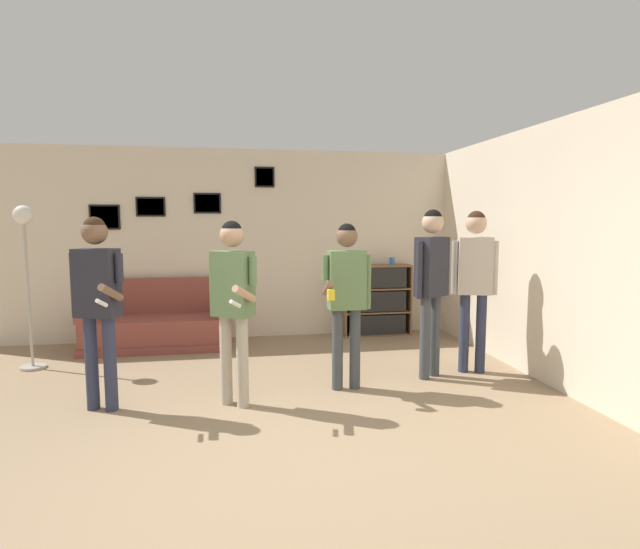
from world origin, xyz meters
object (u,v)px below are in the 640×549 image
object	(u,v)px
person_spectator_far_right	(474,273)
drinking_cup	(392,261)
floor_lamp	(26,251)
person_watcher_holding_cup	(347,289)
couch	(158,325)
person_player_foreground_center	(233,293)
bookshelf	(376,300)
person_spectator_near_bookshelf	(432,274)
person_player_foreground_left	(97,292)

from	to	relation	value
person_spectator_far_right	drinking_cup	distance (m)	1.98
floor_lamp	person_watcher_holding_cup	xyz separation A→B (m)	(3.40, -1.30, -0.34)
couch	drinking_cup	xyz separation A→B (m)	(3.32, 0.19, 0.80)
floor_lamp	person_watcher_holding_cup	distance (m)	3.66
person_watcher_holding_cup	person_player_foreground_center	bearing A→B (deg)	-166.82
person_spectator_far_right	bookshelf	bearing A→B (deg)	105.45
drinking_cup	person_spectator_far_right	bearing A→B (deg)	-80.98
person_spectator_near_bookshelf	drinking_cup	bearing A→B (deg)	83.66
couch	person_spectator_far_right	size ratio (longest dim) A/B	1.04
person_player_foreground_left	floor_lamp	bearing A→B (deg)	127.16
floor_lamp	person_spectator_far_right	xyz separation A→B (m)	(4.92, -0.98, -0.24)
person_player_foreground_left	person_player_foreground_center	size ratio (longest dim) A/B	1.02
couch	floor_lamp	distance (m)	1.84
floor_lamp	person_player_foreground_left	bearing A→B (deg)	-52.84
person_player_foreground_center	person_watcher_holding_cup	world-z (taller)	person_player_foreground_center
couch	floor_lamp	bearing A→B (deg)	-148.72
person_spectator_near_bookshelf	drinking_cup	size ratio (longest dim) A/B	16.32
person_spectator_far_right	person_player_foreground_left	bearing A→B (deg)	-172.66
bookshelf	person_spectator_near_bookshelf	xyz separation A→B (m)	(0.00, -2.05, 0.61)
bookshelf	person_watcher_holding_cup	xyz separation A→B (m)	(-0.97, -2.27, 0.51)
person_watcher_holding_cup	drinking_cup	xyz separation A→B (m)	(1.20, 2.27, 0.07)
person_player_foreground_center	drinking_cup	world-z (taller)	person_player_foreground_center
bookshelf	person_spectator_near_bookshelf	bearing A→B (deg)	-89.94
bookshelf	floor_lamp	bearing A→B (deg)	-167.45
person_player_foreground_left	person_player_foreground_center	xyz separation A→B (m)	(1.17, -0.08, -0.03)
person_player_foreground_center	person_watcher_holding_cup	bearing A→B (deg)	13.18
bookshelf	person_player_foreground_left	bearing A→B (deg)	-143.08
couch	person_spectator_near_bookshelf	world-z (taller)	person_spectator_near_bookshelf
couch	floor_lamp	size ratio (longest dim) A/B	1.01
bookshelf	person_spectator_near_bookshelf	distance (m)	2.14
couch	person_spectator_near_bookshelf	bearing A→B (deg)	-31.00
person_player_foreground_center	person_spectator_near_bookshelf	world-z (taller)	person_spectator_near_bookshelf
person_spectator_far_right	floor_lamp	bearing A→B (deg)	168.67
person_player_foreground_center	person_watcher_holding_cup	size ratio (longest dim) A/B	1.02
person_watcher_holding_cup	person_player_foreground_left	bearing A→B (deg)	-175.57
couch	person_player_foreground_left	distance (m)	2.39
bookshelf	person_player_foreground_center	world-z (taller)	person_player_foreground_center
couch	person_spectator_near_bookshelf	size ratio (longest dim) A/B	1.03
bookshelf	person_player_foreground_left	world-z (taller)	person_player_foreground_left
person_spectator_near_bookshelf	drinking_cup	distance (m)	2.07
bookshelf	person_player_foreground_center	xyz separation A→B (m)	(-2.09, -2.53, 0.52)
person_player_foreground_left	person_spectator_far_right	distance (m)	3.83
person_player_foreground_center	couch	bearing A→B (deg)	113.32
bookshelf	floor_lamp	size ratio (longest dim) A/B	0.56
person_watcher_holding_cup	person_spectator_far_right	distance (m)	1.55
floor_lamp	person_watcher_holding_cup	bearing A→B (deg)	-20.87
bookshelf	drinking_cup	size ratio (longest dim) A/B	9.39
floor_lamp	person_watcher_holding_cup	world-z (taller)	floor_lamp
floor_lamp	person_player_foreground_left	world-z (taller)	floor_lamp
couch	person_player_foreground_center	xyz separation A→B (m)	(1.01, -2.34, 0.75)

